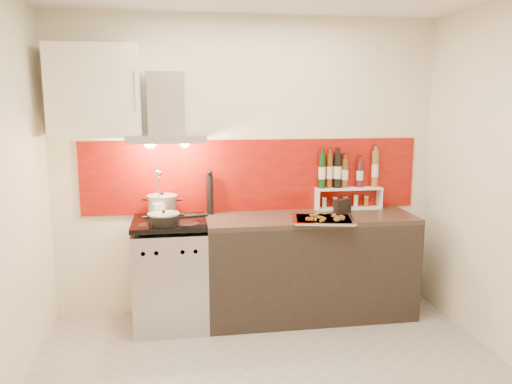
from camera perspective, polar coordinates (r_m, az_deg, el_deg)
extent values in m
cube|color=silver|center=(4.44, -0.90, 2.93)|extent=(3.40, 0.02, 2.60)
cube|color=maroon|center=(4.44, -0.24, 1.90)|extent=(3.00, 0.02, 0.64)
cube|color=#B7B7BA|center=(4.31, -9.68, -9.50)|extent=(0.60, 0.60, 0.84)
cube|color=black|center=(4.07, -9.69, -12.06)|extent=(0.50, 0.02, 0.40)
cube|color=#B7B7BA|center=(3.94, -9.86, -6.80)|extent=(0.56, 0.02, 0.12)
cube|color=#FF190C|center=(3.94, -9.86, -6.83)|extent=(0.10, 0.01, 0.04)
cube|color=black|center=(4.17, -9.88, -3.42)|extent=(0.60, 0.60, 0.04)
cube|color=black|center=(4.45, 6.15, -8.64)|extent=(1.80, 0.60, 0.86)
cube|color=black|center=(4.32, 6.26, -2.99)|extent=(1.80, 0.60, 0.04)
cube|color=#B7B7BA|center=(4.12, -10.16, 6.12)|extent=(0.62, 0.50, 0.06)
cube|color=#B7B7BA|center=(4.26, -10.24, 10.02)|extent=(0.30, 0.18, 0.50)
sphere|color=#FFD18C|center=(4.13, -12.24, 5.50)|extent=(0.07, 0.07, 0.07)
sphere|color=#FFD18C|center=(4.12, -8.05, 5.62)|extent=(0.07, 0.07, 0.07)
cube|color=silver|center=(4.23, -17.91, 10.91)|extent=(0.70, 0.35, 0.72)
cylinder|color=#B7B7BA|center=(4.28, -10.65, -1.65)|extent=(0.25, 0.25, 0.17)
cylinder|color=#99999E|center=(4.26, -10.69, -0.43)|extent=(0.25, 0.25, 0.01)
sphere|color=black|center=(4.26, -10.70, -0.13)|extent=(0.03, 0.03, 0.03)
cylinder|color=black|center=(4.02, -10.50, -3.09)|extent=(0.25, 0.25, 0.08)
cylinder|color=#99999E|center=(4.01, -10.52, -2.47)|extent=(0.25, 0.25, 0.01)
sphere|color=black|center=(4.01, -10.53, -2.21)|extent=(0.03, 0.03, 0.03)
cylinder|color=black|center=(4.07, -7.16, -2.74)|extent=(0.24, 0.08, 0.03)
cylinder|color=silver|center=(4.15, -11.08, -2.32)|extent=(0.09, 0.09, 0.15)
cylinder|color=silver|center=(4.11, -11.03, 0.37)|extent=(0.01, 0.07, 0.28)
sphere|color=silver|center=(4.03, -11.13, 2.06)|extent=(0.06, 0.06, 0.06)
cylinder|color=black|center=(4.34, -5.29, -0.31)|extent=(0.06, 0.06, 0.34)
sphere|color=black|center=(4.31, -5.34, 2.20)|extent=(0.05, 0.05, 0.05)
cube|color=white|center=(4.66, 10.41, -1.78)|extent=(0.61, 0.17, 0.01)
cube|color=white|center=(4.55, 6.93, -0.85)|extent=(0.01, 0.17, 0.17)
cube|color=white|center=(4.75, 13.82, -0.61)|extent=(0.02, 0.17, 0.17)
cube|color=white|center=(4.63, 10.48, 0.42)|extent=(0.61, 0.17, 0.02)
cylinder|color=black|center=(4.53, 7.56, 2.38)|extent=(0.06, 0.06, 0.31)
cylinder|color=#5B2F0F|center=(4.55, 8.42, 2.41)|extent=(0.05, 0.05, 0.32)
cylinder|color=black|center=(4.57, 9.28, 2.44)|extent=(0.07, 0.07, 0.32)
cylinder|color=brown|center=(4.59, 10.12, 2.13)|extent=(0.06, 0.06, 0.26)
cylinder|color=#4E1517|center=(4.64, 11.78, 2.04)|extent=(0.06, 0.06, 0.25)
cylinder|color=brown|center=(4.69, 13.44, 2.60)|extent=(0.06, 0.06, 0.33)
cylinder|color=beige|center=(4.58, 7.80, -1.29)|extent=(0.04, 0.04, 0.08)
cylinder|color=#923E18|center=(4.61, 8.99, -1.25)|extent=(0.04, 0.04, 0.08)
cylinder|color=#423721|center=(4.64, 10.17, -1.21)|extent=(0.04, 0.04, 0.08)
cylinder|color=white|center=(4.68, 11.33, -1.08)|extent=(0.04, 0.04, 0.10)
cylinder|color=#A0651A|center=(4.71, 12.47, -1.12)|extent=(0.04, 0.04, 0.08)
cube|color=black|center=(4.45, 9.84, -1.64)|extent=(0.16, 0.11, 0.13)
cube|color=silver|center=(4.14, 7.71, -3.19)|extent=(0.54, 0.45, 0.01)
cube|color=silver|center=(4.14, 7.71, -3.05)|extent=(0.57, 0.48, 0.01)
cube|color=red|center=(4.14, 7.71, -3.05)|extent=(0.49, 0.41, 0.01)
cube|color=brown|center=(4.11, 9.62, -3.04)|extent=(0.07, 0.03, 0.02)
cube|color=brown|center=(4.09, 6.15, -3.03)|extent=(0.07, 0.04, 0.02)
cube|color=brown|center=(4.19, 9.82, -2.79)|extent=(0.03, 0.07, 0.02)
cube|color=brown|center=(4.24, 8.87, -2.63)|extent=(0.05, 0.06, 0.02)
cube|color=brown|center=(4.08, 6.26, -3.06)|extent=(0.05, 0.06, 0.02)
cube|color=brown|center=(4.07, 9.09, -3.15)|extent=(0.02, 0.06, 0.02)
cube|color=brown|center=(4.05, 6.13, -3.15)|extent=(0.07, 0.04, 0.02)
cube|color=brown|center=(4.19, 9.09, -2.77)|extent=(0.04, 0.07, 0.02)
cube|color=brown|center=(4.20, 6.57, -2.69)|extent=(0.07, 0.04, 0.02)
cube|color=brown|center=(4.14, 7.48, -2.91)|extent=(0.04, 0.07, 0.02)
cube|color=brown|center=(4.12, 9.66, -3.01)|extent=(0.04, 0.07, 0.02)
cube|color=brown|center=(4.10, 9.40, -3.09)|extent=(0.03, 0.07, 0.02)
cube|color=brown|center=(4.08, 7.78, -3.11)|extent=(0.05, 0.06, 0.02)
cube|color=brown|center=(4.07, 6.80, -3.12)|extent=(0.03, 0.07, 0.02)
cube|color=brown|center=(4.03, 7.59, -3.25)|extent=(0.06, 0.06, 0.02)
cube|color=brown|center=(4.14, 7.23, -2.89)|extent=(0.03, 0.07, 0.02)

